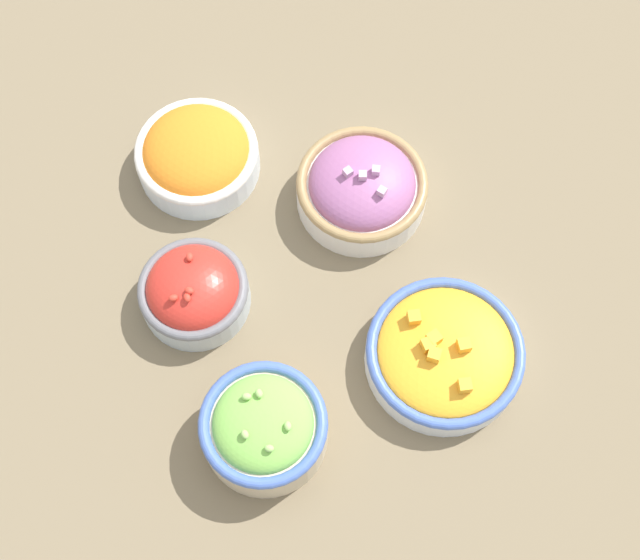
{
  "coord_description": "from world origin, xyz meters",
  "views": [
    {
      "loc": [
        -0.32,
        0.2,
        0.92
      ],
      "look_at": [
        0.0,
        0.0,
        0.03
      ],
      "focal_mm": 50.0,
      "sensor_mm": 36.0,
      "label": 1
    }
  ],
  "objects_px": {
    "bowl_red_onion": "(362,187)",
    "bowl_carrots": "(197,154)",
    "bowl_cherry_tomatoes": "(194,291)",
    "bowl_squash": "(445,354)",
    "bowl_lettuce": "(264,427)"
  },
  "relations": [
    {
      "from": "bowl_squash",
      "to": "bowl_carrots",
      "type": "distance_m",
      "value": 0.37
    },
    {
      "from": "bowl_squash",
      "to": "bowl_lettuce",
      "type": "height_order",
      "value": "bowl_lettuce"
    },
    {
      "from": "bowl_lettuce",
      "to": "bowl_red_onion",
      "type": "bearing_deg",
      "value": -52.24
    },
    {
      "from": "bowl_red_onion",
      "to": "bowl_carrots",
      "type": "height_order",
      "value": "bowl_red_onion"
    },
    {
      "from": "bowl_cherry_tomatoes",
      "to": "bowl_lettuce",
      "type": "xyz_separation_m",
      "value": [
        -0.17,
        0.01,
        0.01
      ]
    },
    {
      "from": "bowl_lettuce",
      "to": "bowl_cherry_tomatoes",
      "type": "bearing_deg",
      "value": -3.93
    },
    {
      "from": "bowl_cherry_tomatoes",
      "to": "bowl_squash",
      "type": "bearing_deg",
      "value": -136.3
    },
    {
      "from": "bowl_squash",
      "to": "bowl_lettuce",
      "type": "xyz_separation_m",
      "value": [
        0.03,
        0.2,
        0.01
      ]
    },
    {
      "from": "bowl_cherry_tomatoes",
      "to": "bowl_red_onion",
      "type": "xyz_separation_m",
      "value": [
        0.01,
        -0.22,
        0.0
      ]
    },
    {
      "from": "bowl_squash",
      "to": "bowl_red_onion",
      "type": "xyz_separation_m",
      "value": [
        0.21,
        -0.03,
        0.01
      ]
    },
    {
      "from": "bowl_cherry_tomatoes",
      "to": "bowl_squash",
      "type": "height_order",
      "value": "bowl_cherry_tomatoes"
    },
    {
      "from": "bowl_cherry_tomatoes",
      "to": "bowl_carrots",
      "type": "xyz_separation_m",
      "value": [
        0.15,
        -0.09,
        -0.0
      ]
    },
    {
      "from": "bowl_cherry_tomatoes",
      "to": "bowl_carrots",
      "type": "bearing_deg",
      "value": -29.92
    },
    {
      "from": "bowl_red_onion",
      "to": "bowl_carrots",
      "type": "relative_size",
      "value": 1.05
    },
    {
      "from": "bowl_carrots",
      "to": "bowl_squash",
      "type": "bearing_deg",
      "value": -163.02
    }
  ]
}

